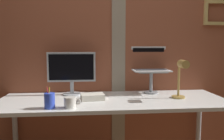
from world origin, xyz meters
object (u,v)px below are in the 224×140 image
at_px(laptop, 150,64).
at_px(desk_lamp, 181,75).
at_px(pen_cup, 50,101).
at_px(coffee_mug, 70,102).
at_px(monitor, 72,69).

distance_m(laptop, desk_lamp, 0.40).
xyz_separation_m(pen_cup, coffee_mug, (0.15, -0.00, -0.02)).
bearing_deg(monitor, coffee_mug, -86.84).
bearing_deg(coffee_mug, desk_lamp, 11.37).
xyz_separation_m(monitor, desk_lamp, (0.97, -0.28, -0.03)).
bearing_deg(laptop, pen_cup, -149.35).
bearing_deg(coffee_mug, pen_cup, 179.95).
height_order(desk_lamp, coffee_mug, desk_lamp).
bearing_deg(pen_cup, desk_lamp, 9.80).
height_order(monitor, laptop, laptop).
xyz_separation_m(monitor, pen_cup, (-0.13, -0.47, -0.19)).
bearing_deg(monitor, laptop, 5.18).
height_order(pen_cup, coffee_mug, pen_cup).
bearing_deg(coffee_mug, monitor, 93.16).
height_order(desk_lamp, pen_cup, desk_lamp).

